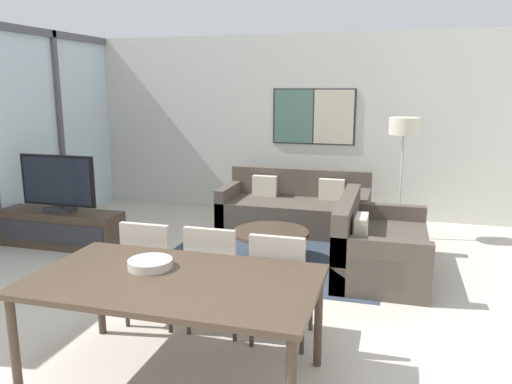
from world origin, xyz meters
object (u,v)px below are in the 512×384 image
Objects in this scene: sofa_side at (375,248)px; dining_chair_centre at (216,273)px; dining_table at (174,287)px; coffee_table at (271,238)px; floor_lamp at (404,134)px; tv_console at (62,229)px; sofa_main at (295,210)px; dining_chair_left at (153,267)px; dining_chair_right at (280,283)px; fruit_bowl at (150,263)px; television at (58,184)px.

sofa_side is 2.15m from dining_chair_centre.
sofa_side is at bearing 64.69° from dining_table.
coffee_table is 0.46× the size of dining_table.
dining_table is 4.22m from floor_lamp.
tv_console is 3.16m from sofa_main.
dining_chair_centre reaches higher than coffee_table.
tv_console is 0.99× the size of floor_lamp.
dining_table is at bearing 154.69° from sofa_side.
sofa_side is at bearing 55.74° from dining_chair_centre.
dining_chair_left is at bearing -107.84° from coffee_table.
sofa_main is (2.70, 1.65, 0.04)m from tv_console.
dining_chair_left is at bearing -178.38° from dining_chair_centre.
sofa_side is at bearing 70.51° from dining_chair_right.
fruit_bowl reaches higher than dining_table.
dining_chair_right reaches higher than coffee_table.
dining_chair_right is at bearing -105.69° from floor_lamp.
floor_lamp is (1.43, 1.35, 1.13)m from coffee_table.
sofa_main reaches higher than coffee_table.
dining_chair_left reaches higher than sofa_side.
sofa_main is 1.28× the size of sofa_side.
dining_table is 2.08× the size of dining_chair_left.
television is 4.45m from floor_lamp.
tv_console is at bearing -148.67° from sofa_main.
tv_console is 3.36m from fruit_bowl.
coffee_table is (-0.00, -1.45, 0.01)m from sofa_main.
dining_table is (-0.02, -2.55, 0.43)m from coffee_table.
floor_lamp reaches higher than fruit_bowl.
dining_chair_left and dining_chair_centre have the same top height.
sofa_side reaches higher than coffee_table.
coffee_table is 2.27m from floor_lamp.
sofa_side is at bearing -51.16° from sofa_main.
television is 1.12× the size of dining_chair_right.
dining_chair_centre reaches higher than dining_table.
floor_lamp is at bearing 65.11° from dining_chair_centre.
tv_console is 0.99× the size of sofa_side.
dining_chair_left is 1.00× the size of dining_chair_right.
dining_table is at bearing -110.39° from floor_lamp.
dining_chair_right is (1.12, -0.04, 0.00)m from dining_chair_left.
sofa_side is 1.00× the size of floor_lamp.
dining_chair_right is (0.56, -0.05, 0.00)m from dining_chair_centre.
television is at bearing 153.19° from dining_chair_right.
sofa_side is 1.18m from coffee_table.
coffee_table is 0.96× the size of dining_chair_centre.
television is at bearing -175.98° from coffee_table.
tv_console is 1.73× the size of dining_chair_right.
coffee_table is 2.49m from fruit_bowl.
dining_chair_centre is at bearing -114.89° from floor_lamp.
dining_chair_centre is (2.68, -1.59, -0.31)m from television.
sofa_side is at bearing 2.61° from tv_console.
tv_console is 4.57m from floor_lamp.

